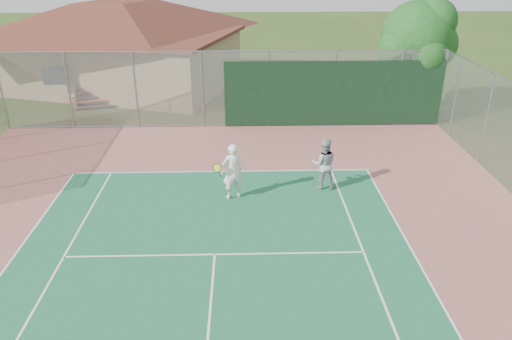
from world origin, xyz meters
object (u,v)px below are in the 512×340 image
(bleachers, at_px, (103,94))
(player_white_front, at_px, (233,172))
(tree, at_px, (419,39))
(clubhouse, at_px, (119,36))
(player_grey_back, at_px, (324,164))

(bleachers, bearing_deg, player_white_front, -70.66)
(tree, distance_m, player_white_front, 12.75)
(tree, bearing_deg, clubhouse, 159.36)
(bleachers, distance_m, tree, 16.16)
(player_white_front, bearing_deg, clubhouse, -83.81)
(tree, xyz_separation_m, player_grey_back, (-5.61, -8.22, -2.78))
(tree, bearing_deg, player_grey_back, -124.30)
(clubhouse, distance_m, player_white_front, 16.31)
(clubhouse, distance_m, bleachers, 4.45)
(tree, xyz_separation_m, player_white_front, (-8.73, -8.88, -2.71))
(bleachers, distance_m, player_grey_back, 14.42)
(player_white_front, relative_size, player_grey_back, 1.06)
(bleachers, height_order, player_white_front, player_white_front)
(tree, distance_m, player_grey_back, 10.33)
(clubhouse, bearing_deg, tree, -3.43)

